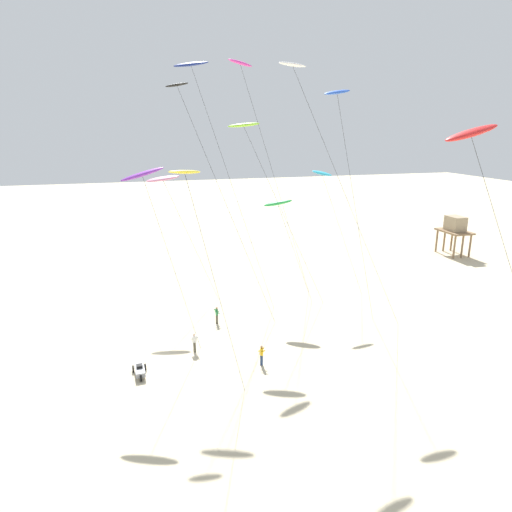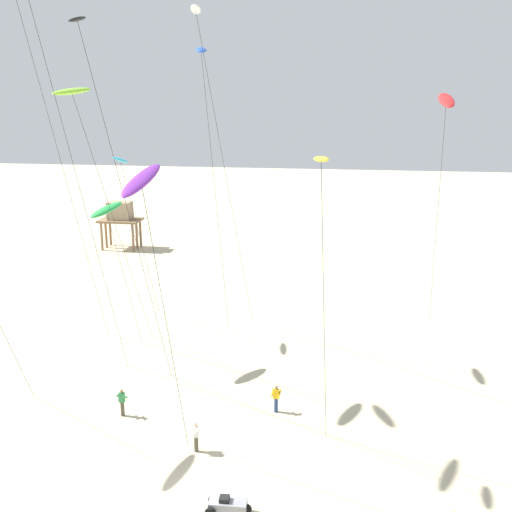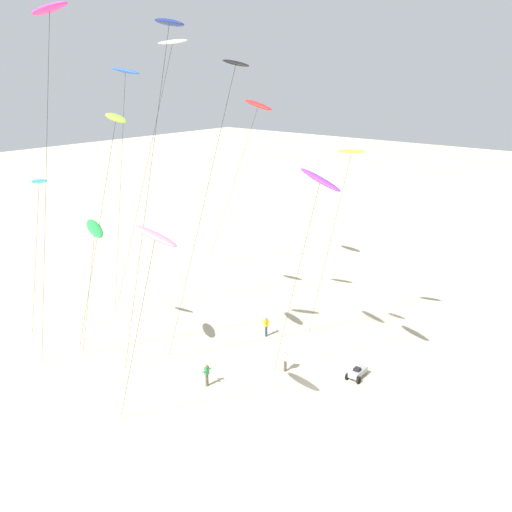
{
  "view_description": "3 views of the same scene",
  "coord_description": "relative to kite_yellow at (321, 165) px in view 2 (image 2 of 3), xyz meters",
  "views": [
    {
      "loc": [
        33.23,
        -1.12,
        17.99
      ],
      "look_at": [
        -2.14,
        9.1,
        7.59
      ],
      "focal_mm": 31.87,
      "sensor_mm": 36.0,
      "label": 1
    },
    {
      "loc": [
        6.33,
        -23.95,
        18.08
      ],
      "look_at": [
        1.43,
        7.59,
        9.62
      ],
      "focal_mm": 42.81,
      "sensor_mm": 36.0,
      "label": 2
    },
    {
      "loc": [
        -31.52,
        -19.25,
        21.14
      ],
      "look_at": [
        -1.13,
        6.22,
        8.28
      ],
      "focal_mm": 40.98,
      "sensor_mm": 36.0,
      "label": 3
    }
  ],
  "objects": [
    {
      "name": "kite_purple",
      "position": [
        -7.3,
        -2.29,
        -0.58
      ],
      "size": [
        1.24,
        5.54,
        15.34
      ],
      "color": "purple",
      "rests_on": "ground"
    },
    {
      "name": "kite_black",
      "position": [
        -11.07,
        1.36,
        5.34
      ],
      "size": [
        1.45,
        9.2,
        21.66
      ],
      "color": "black",
      "rests_on": "ground"
    },
    {
      "name": "kite_red",
      "position": [
        7.05,
        14.57,
        2.5
      ],
      "size": [
        1.67,
        9.95,
        18.36
      ],
      "color": "red",
      "rests_on": "ground"
    },
    {
      "name": "kite_flyer_furthest",
      "position": [
        -11.3,
        3.86,
        -14.26
      ],
      "size": [
        0.54,
        0.51,
        1.67
      ],
      "color": "#4C4738",
      "rests_on": "ground"
    },
    {
      "name": "kite_lime",
      "position": [
        -14.66,
        7.57,
        2.98
      ],
      "size": [
        2.06,
        9.93,
        18.59
      ],
      "color": "#8CD833",
      "rests_on": "ground"
    },
    {
      "name": "kite_white",
      "position": [
        -7.81,
        9.94,
        7.17
      ],
      "size": [
        2.03,
        11.97,
        23.01
      ],
      "color": "white",
      "rests_on": "ground"
    },
    {
      "name": "kite_cyan",
      "position": [
        -15.29,
        16.02,
        -1.8
      ],
      "size": [
        1.19,
        6.27,
        13.98
      ],
      "color": "#33BFE0",
      "rests_on": "ground"
    },
    {
      "name": "ground_plane",
      "position": [
        -5.07,
        -2.54,
        -15.16
      ],
      "size": [
        260.0,
        260.0,
        0.0
      ],
      "primitive_type": "plane",
      "color": "beige"
    },
    {
      "name": "kite_yellow",
      "position": [
        0.0,
        0.0,
        0.0
      ],
      "size": [
        1.04,
        4.64,
        15.59
      ],
      "color": "yellow",
      "rests_on": "ground"
    },
    {
      "name": "kite_blue",
      "position": [
        -8.62,
        14.1,
        5.48
      ],
      "size": [
        1.27,
        5.98,
        21.25
      ],
      "color": "blue",
      "rests_on": "ground"
    },
    {
      "name": "kite_flyer_middle",
      "position": [
        -6.16,
        0.95,
        -14.26
      ],
      "size": [
        0.57,
        0.59,
        1.67
      ],
      "color": "#4C4738",
      "rests_on": "ground"
    },
    {
      "name": "kite_flyer_nearest",
      "position": [
        -2.54,
        5.67,
        -14.26
      ],
      "size": [
        0.6,
        0.58,
        1.67
      ],
      "color": "navy",
      "rests_on": "ground"
    },
    {
      "name": "beach_buggy",
      "position": [
        -3.61,
        -3.59,
        -14.73
      ],
      "size": [
        2.07,
        1.05,
        0.82
      ],
      "color": "gray",
      "rests_on": "ground"
    },
    {
      "name": "stilt_house",
      "position": [
        -25.88,
        42.09,
        -11.06
      ],
      "size": [
        4.87,
        3.34,
        5.7
      ],
      "color": "#846647",
      "rests_on": "ground"
    },
    {
      "name": "kite_green",
      "position": [
        -14.48,
        10.96,
        -4.42
      ],
      "size": [
        1.92,
        5.33,
        11.27
      ],
      "color": "green",
      "rests_on": "ground"
    }
  ]
}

